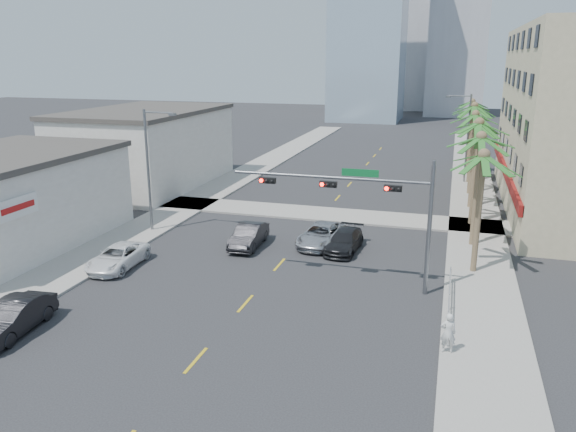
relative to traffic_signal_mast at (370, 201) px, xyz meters
The scene contains 25 objects.
ground 11.06m from the traffic_signal_mast, 126.03° to the right, with size 260.00×260.00×0.00m, color #262628.
sidewalk_right 14.44m from the traffic_signal_mast, 62.71° to the left, with size 4.00×120.00×0.15m, color gray.
sidewalk_left 22.05m from the traffic_signal_mast, 145.89° to the left, with size 4.00×120.00×0.15m, color gray.
sidewalk_cross 15.99m from the traffic_signal_mast, 112.38° to the left, with size 80.00×4.00×0.15m, color gray.
building_left_near 24.87m from the traffic_signal_mast, behind, with size 10.00×16.00×6.00m, color beige.
building_left_far 32.30m from the traffic_signal_mast, 141.59° to the left, with size 11.00×18.00×7.20m, color beige.
tower_far_center 118.45m from the traffic_signal_mast, 94.29° to the left, with size 16.00×16.00×42.00m, color #ADADB2.
traffic_signal_mast is the anchor object (origin of this frame).
palm_tree_0 7.37m from the traffic_signal_mast, 34.84° to the left, with size 4.80×4.80×7.80m.
palm_tree_1 11.18m from the traffic_signal_mast, 57.84° to the left, with size 4.80×4.80×8.16m.
palm_tree_2 15.81m from the traffic_signal_mast, 68.07° to the left, with size 4.80×4.80×8.52m.
palm_tree_3 20.59m from the traffic_signal_mast, 73.51° to the left, with size 4.80×4.80×7.80m.
palm_tree_4 25.63m from the traffic_signal_mast, 76.83° to the left, with size 4.80×4.80×8.16m.
palm_tree_5 30.72m from the traffic_signal_mast, 79.05° to the left, with size 4.80×4.80×8.52m.
palm_tree_6 35.78m from the traffic_signal_mast, 80.63° to the left, with size 4.80×4.80×7.80m.
palm_tree_7 40.93m from the traffic_signal_mast, 81.82° to the left, with size 4.80×4.80×8.16m.
streetlight_left 17.84m from the traffic_signal_mast, 160.18° to the left, with size 2.55×0.25×9.00m.
streetlight_right 30.50m from the traffic_signal_mast, 80.16° to the left, with size 2.55×0.25×9.00m.
guardrail 6.59m from the traffic_signal_mast, 23.39° to the right, with size 0.08×8.08×1.00m.
car_parked_mid 18.61m from the traffic_signal_mast, 146.26° to the right, with size 1.65×4.73×1.56m, color black.
car_parked_far 15.85m from the traffic_signal_mast, behind, with size 2.25×4.88×1.36m, color white.
car_lane_left 10.96m from the traffic_signal_mast, 151.35° to the left, with size 1.63×4.67×1.54m, color black.
car_lane_center 8.89m from the traffic_signal_mast, 122.44° to the left, with size 2.41×5.23×1.45m, color #B9B9BE.
car_lane_right 7.65m from the traffic_signal_mast, 112.55° to the left, with size 1.92×4.72×1.37m, color black.
pedestrian 8.79m from the traffic_signal_mast, 54.80° to the right, with size 0.67×0.44×1.83m, color silver.
Camera 1 is at (9.90, -21.43, 12.55)m, focal length 35.00 mm.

